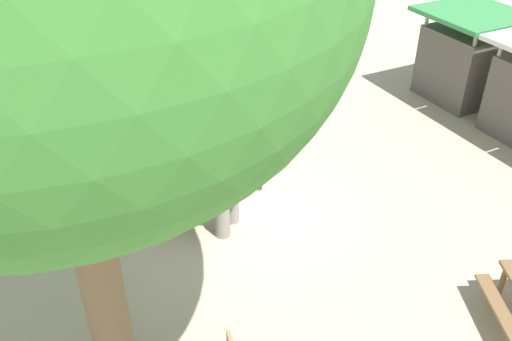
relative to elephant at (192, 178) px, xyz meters
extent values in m
plane|color=#BAA88C|center=(-0.15, 0.64, -1.04)|extent=(60.00, 60.00, 0.00)
cylinder|color=gray|center=(0.00, -0.34, -0.70)|extent=(0.30, 0.30, 0.70)
cylinder|color=gray|center=(-0.34, 0.02, -0.70)|extent=(0.30, 0.30, 0.70)
cylinder|color=gray|center=(0.69, 0.32, -0.70)|extent=(0.30, 0.30, 0.70)
cylinder|color=gray|center=(0.36, 0.67, -0.70)|extent=(0.30, 0.30, 0.70)
ellipsoid|color=gray|center=(0.18, 0.17, 0.07)|extent=(1.87, 1.84, 1.04)
sphere|color=gray|center=(-0.60, -0.57, 0.20)|extent=(0.74, 0.74, 0.74)
cone|color=gray|center=(-0.80, -0.76, -0.46)|extent=(0.23, 0.23, 1.17)
cube|color=gray|center=(-0.18, -0.85, 0.20)|extent=(0.48, 0.50, 0.56)
cube|color=gray|center=(-0.86, -0.14, 0.20)|extent=(0.48, 0.50, 0.56)
cylinder|color=#3F3833|center=(-0.38, 1.68, -0.63)|extent=(0.14, 0.14, 0.82)
cylinder|color=#3F3833|center=(-0.54, 1.61, -0.63)|extent=(0.14, 0.14, 0.82)
cylinder|color=#33598C|center=(-0.46, 1.64, 0.07)|extent=(0.32, 0.32, 0.58)
sphere|color=tan|center=(-0.46, 1.64, 0.47)|extent=(0.22, 0.22, 0.22)
cylinder|color=#33598C|center=(-0.27, 1.73, 0.08)|extent=(0.09, 0.09, 0.55)
cylinder|color=#33598C|center=(-0.65, 1.56, 0.08)|extent=(0.09, 0.09, 0.55)
cylinder|color=brown|center=(-4.72, 0.82, 1.26)|extent=(0.65, 0.65, 4.60)
cylinder|color=brown|center=(2.78, -2.33, 0.97)|extent=(0.57, 0.57, 4.02)
cylinder|color=brown|center=(4.40, 3.82, -0.68)|extent=(0.10, 0.10, 0.72)
cube|color=brown|center=(4.82, 3.29, -0.60)|extent=(1.46, 0.84, 0.05)
cube|color=#59514C|center=(-1.87, 8.96, -0.04)|extent=(2.00, 1.80, 2.00)
cube|color=#388C47|center=(-1.87, 8.96, 1.42)|extent=(2.50, 2.50, 0.12)
cylinder|color=gray|center=(-0.97, 9.77, 0.16)|extent=(0.10, 0.10, 2.40)
cylinder|color=gray|center=(-0.97, 8.15, 0.16)|extent=(0.10, 0.10, 2.40)
cylinder|color=gray|center=(-2.77, 9.77, 0.16)|extent=(0.10, 0.10, 2.40)
cylinder|color=gray|center=(-2.77, 8.15, 0.16)|extent=(0.10, 0.10, 2.40)
cylinder|color=gray|center=(-0.17, 8.15, 0.16)|extent=(0.10, 0.10, 2.40)
camera|label=1|loc=(8.44, -2.89, 6.01)|focal=38.48mm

